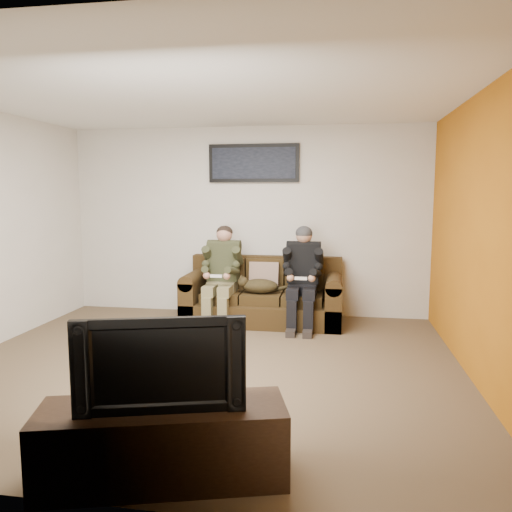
% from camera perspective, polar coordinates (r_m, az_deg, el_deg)
% --- Properties ---
extents(floor, '(5.00, 5.00, 0.00)m').
position_cam_1_polar(floor, '(5.07, -5.74, -12.36)').
color(floor, brown).
rests_on(floor, ground).
extents(ceiling, '(5.00, 5.00, 0.00)m').
position_cam_1_polar(ceiling, '(4.86, -6.15, 17.90)').
color(ceiling, silver).
rests_on(ceiling, ground).
extents(wall_back, '(5.00, 0.00, 5.00)m').
position_cam_1_polar(wall_back, '(6.98, -1.06, 3.97)').
color(wall_back, beige).
rests_on(wall_back, ground).
extents(wall_front, '(5.00, 0.00, 5.00)m').
position_cam_1_polar(wall_front, '(2.70, -18.59, -1.59)').
color(wall_front, beige).
rests_on(wall_front, ground).
extents(wall_right, '(0.00, 4.50, 4.50)m').
position_cam_1_polar(wall_right, '(4.79, 24.33, 1.83)').
color(wall_right, beige).
rests_on(wall_right, ground).
extents(accent_wall_right, '(0.00, 4.50, 4.50)m').
position_cam_1_polar(accent_wall_right, '(4.78, 24.22, 1.84)').
color(accent_wall_right, '#B36411').
rests_on(accent_wall_right, ground).
extents(sofa, '(2.05, 0.88, 0.84)m').
position_cam_1_polar(sofa, '(6.65, 0.88, -4.76)').
color(sofa, '#352410').
rests_on(sofa, ground).
extents(throw_pillow, '(0.39, 0.19, 0.39)m').
position_cam_1_polar(throw_pillow, '(6.63, 0.93, -2.33)').
color(throw_pillow, '#8A6D5A').
rests_on(throw_pillow, sofa).
extents(throw_blanket, '(0.42, 0.20, 0.07)m').
position_cam_1_polar(throw_blanket, '(6.92, -3.87, 0.09)').
color(throw_blanket, tan).
rests_on(throw_blanket, sofa).
extents(person_left, '(0.51, 0.87, 1.27)m').
position_cam_1_polar(person_left, '(6.51, -3.93, -1.56)').
color(person_left, olive).
rests_on(person_left, sofa).
extents(person_right, '(0.51, 0.86, 1.27)m').
position_cam_1_polar(person_right, '(6.35, 5.36, -1.76)').
color(person_right, black).
rests_on(person_right, sofa).
extents(cat, '(0.66, 0.26, 0.24)m').
position_cam_1_polar(cat, '(6.42, 0.30, -3.41)').
color(cat, '#3F3319').
rests_on(cat, sofa).
extents(framed_poster, '(1.25, 0.05, 0.52)m').
position_cam_1_polar(framed_poster, '(6.93, -0.27, 10.57)').
color(framed_poster, black).
rests_on(framed_poster, wall_back).
extents(tv_stand, '(1.52, 0.84, 0.45)m').
position_cam_1_polar(tv_stand, '(3.20, -10.57, -20.28)').
color(tv_stand, black).
rests_on(tv_stand, ground).
extents(television, '(0.96, 0.38, 0.56)m').
position_cam_1_polar(television, '(3.00, -10.80, -11.67)').
color(television, black).
rests_on(television, tv_stand).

